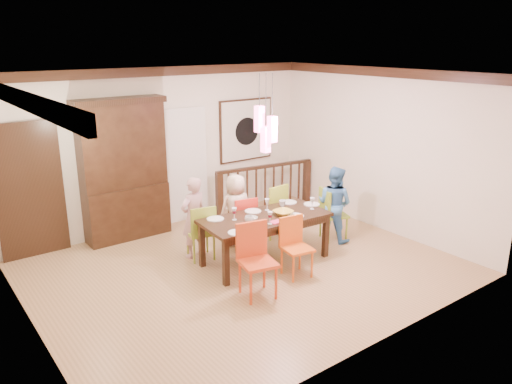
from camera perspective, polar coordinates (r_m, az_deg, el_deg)
floor at (r=7.72m, az=-1.28°, el=-8.72°), size 6.00×6.00×0.00m
ceiling at (r=6.97m, az=-1.44°, el=13.30°), size 6.00×6.00×0.00m
wall_back at (r=9.30m, az=-10.36°, el=4.95°), size 6.00×0.00×6.00m
wall_left at (r=6.07m, az=-25.13°, el=-2.92°), size 0.00×5.00×5.00m
wall_right at (r=9.23m, az=14.05°, el=4.61°), size 0.00×5.00×5.00m
crown_molding at (r=6.97m, az=-1.43°, el=12.64°), size 6.00×5.00×0.16m
panel_door at (r=8.59m, az=-24.46°, el=-0.08°), size 1.04×0.07×2.24m
white_doorway at (r=9.52m, az=-8.26°, el=2.85°), size 0.97×0.05×2.22m
painting at (r=10.15m, az=-1.15°, el=7.08°), size 1.25×0.06×1.25m
pendant_cluster at (r=7.32m, az=1.12°, el=7.23°), size 0.27×0.21×1.14m
dining_table at (r=7.70m, az=1.06°, el=-3.43°), size 2.04×1.04×0.75m
chair_far_left at (r=7.92m, az=-6.40°, el=-4.07°), size 0.48×0.48×0.90m
chair_far_mid at (r=8.31m, az=-1.62°, el=-2.98°), size 0.47×0.47×0.89m
chair_far_right at (r=8.77m, az=1.71°, el=-1.62°), size 0.47×0.47×0.96m
chair_near_left at (r=6.71m, az=0.20°, el=-7.42°), size 0.54×0.54×1.01m
chair_near_mid at (r=7.32m, az=4.73°, el=-5.93°), size 0.45×0.45×0.88m
chair_end_right at (r=8.72m, az=8.92°, el=-2.09°), size 0.53×0.53×0.92m
china_hutch at (r=8.82m, az=-14.88°, el=2.47°), size 1.55×0.46×2.44m
balustrade at (r=10.06m, az=1.04°, el=0.56°), size 2.17×0.37×0.96m
person_far_left at (r=7.95m, az=-7.15°, el=-2.91°), size 0.53×0.39×1.32m
person_far_mid at (r=8.39m, az=-2.31°, el=-2.04°), size 0.64×0.46×1.23m
person_end_right at (r=8.65m, az=8.93°, el=-1.34°), size 0.65×0.75×1.31m
serving_bowl at (r=7.74m, az=3.12°, el=-2.38°), size 0.30×0.30×0.07m
small_bowl at (r=7.49m, az=-0.46°, el=-3.08°), size 0.18×0.18×0.06m
cup_left at (r=7.39m, az=-0.79°, el=-3.16°), size 0.17×0.17×0.11m
cup_right at (r=8.12m, az=3.03°, el=-1.31°), size 0.13×0.13×0.10m
plate_far_left at (r=7.57m, az=-4.67°, el=-3.08°), size 0.26×0.26×0.01m
plate_far_mid at (r=7.88m, az=-0.35°, el=-2.20°), size 0.26×0.26×0.01m
plate_far_right at (r=8.33m, az=3.79°, el=-1.17°), size 0.26×0.26×0.01m
plate_near_left at (r=7.03m, az=-2.19°, el=-4.66°), size 0.26×0.26×0.01m
plate_near_mid at (r=7.70m, az=4.55°, el=-2.73°), size 0.26×0.26×0.01m
plate_end_right at (r=8.26m, az=6.37°, el=-1.40°), size 0.26×0.26×0.01m
wine_glass_a at (r=7.50m, az=-2.49°, el=-2.52°), size 0.08×0.08×0.19m
wine_glass_b at (r=7.92m, az=1.27°, el=-1.44°), size 0.08×0.08×0.19m
wine_glass_c at (r=7.33m, az=1.61°, el=-2.97°), size 0.08×0.08×0.19m
wine_glass_d at (r=8.01m, az=6.44°, el=-1.32°), size 0.08×0.08×0.19m
napkin at (r=7.43m, az=2.33°, el=-3.44°), size 0.18×0.14×0.01m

